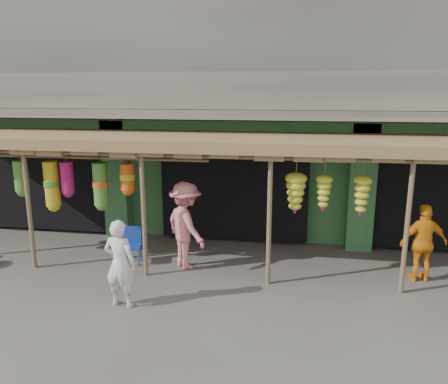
% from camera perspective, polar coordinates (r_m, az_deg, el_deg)
% --- Properties ---
extents(ground, '(80.00, 80.00, 0.00)m').
position_cam_1_polar(ground, '(9.13, -0.59, -10.89)').
color(ground, '#514C47').
rests_on(ground, ground).
extents(building, '(16.40, 6.80, 7.00)m').
position_cam_1_polar(building, '(13.15, 3.07, 11.65)').
color(building, gray).
rests_on(building, ground).
extents(awning, '(14.00, 2.70, 2.79)m').
position_cam_1_polar(awning, '(9.22, -0.67, 6.07)').
color(awning, brown).
rests_on(awning, ground).
extents(blue_chair, '(0.46, 0.47, 0.81)m').
position_cam_1_polar(blue_chair, '(9.84, -11.91, -6.53)').
color(blue_chair, '#1838A2').
rests_on(blue_chair, ground).
extents(person_front, '(0.62, 0.44, 1.58)m').
position_cam_1_polar(person_front, '(7.87, -13.42, -9.07)').
color(person_front, silver).
rests_on(person_front, ground).
extents(person_vendor, '(0.98, 0.56, 1.57)m').
position_cam_1_polar(person_vendor, '(9.49, 24.60, -6.08)').
color(person_vendor, orange).
rests_on(person_vendor, ground).
extents(person_shopper, '(1.34, 1.34, 1.87)m').
position_cam_1_polar(person_shopper, '(9.28, -5.02, -4.36)').
color(person_shopper, '#DE767D').
rests_on(person_shopper, ground).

